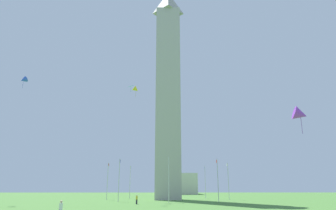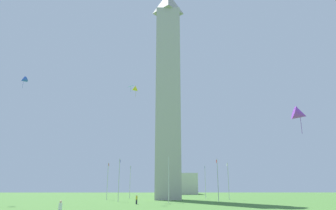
# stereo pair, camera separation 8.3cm
# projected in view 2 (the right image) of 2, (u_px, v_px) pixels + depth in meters

# --- Properties ---
(ground_plane) EXTENTS (260.00, 260.00, 0.00)m
(ground_plane) POSITION_uv_depth(u_px,v_px,m) (168.00, 200.00, 73.87)
(ground_plane) COLOR #477A33
(obelisk_monument) EXTENTS (6.40, 6.40, 58.22)m
(obelisk_monument) POSITION_uv_depth(u_px,v_px,m) (168.00, 87.00, 81.58)
(obelisk_monument) COLOR #B7B2A8
(obelisk_monument) RESTS_ON ground
(flagpole_n) EXTENTS (1.12, 0.14, 8.91)m
(flagpole_n) POSITION_uv_depth(u_px,v_px,m) (168.00, 181.00, 89.64)
(flagpole_n) COLOR silver
(flagpole_n) RESTS_ON ground
(flagpole_ne) EXTENTS (1.12, 0.14, 8.91)m
(flagpole_ne) POSITION_uv_depth(u_px,v_px,m) (130.00, 180.00, 85.33)
(flagpole_ne) COLOR silver
(flagpole_ne) RESTS_ON ground
(flagpole_e) EXTENTS (1.12, 0.14, 8.91)m
(flagpole_e) POSITION_uv_depth(u_px,v_px,m) (108.00, 179.00, 75.09)
(flagpole_e) COLOR silver
(flagpole_e) RESTS_ON ground
(flagpole_se) EXTENTS (1.12, 0.14, 8.91)m
(flagpole_se) POSITION_uv_depth(u_px,v_px,m) (119.00, 178.00, 64.92)
(flagpole_se) COLOR silver
(flagpole_se) RESTS_ON ground
(flagpole_s) EXTENTS (1.12, 0.14, 8.91)m
(flagpole_s) POSITION_uv_depth(u_px,v_px,m) (169.00, 177.00, 60.78)
(flagpole_s) COLOR silver
(flagpole_s) RESTS_ON ground
(flagpole_sw) EXTENTS (1.12, 0.14, 8.91)m
(flagpole_sw) POSITION_uv_depth(u_px,v_px,m) (218.00, 178.00, 65.09)
(flagpole_sw) COLOR silver
(flagpole_sw) RESTS_ON ground
(flagpole_w) EXTENTS (1.12, 0.14, 8.91)m
(flagpole_w) POSITION_uv_depth(u_px,v_px,m) (228.00, 179.00, 75.34)
(flagpole_w) COLOR silver
(flagpole_w) RESTS_ON ground
(flagpole_nw) EXTENTS (1.12, 0.14, 8.91)m
(flagpole_nw) POSITION_uv_depth(u_px,v_px,m) (205.00, 180.00, 85.50)
(flagpole_nw) COLOR silver
(flagpole_nw) RESTS_ON ground
(person_white_shirt) EXTENTS (0.32, 0.32, 1.64)m
(person_white_shirt) POSITION_uv_depth(u_px,v_px,m) (60.00, 210.00, 28.05)
(person_white_shirt) COLOR #2D2D38
(person_white_shirt) RESTS_ON ground
(person_yellow_shirt) EXTENTS (0.32, 0.32, 1.62)m
(person_yellow_shirt) POSITION_uv_depth(u_px,v_px,m) (137.00, 199.00, 53.60)
(person_yellow_shirt) COLOR #2D2D38
(person_yellow_shirt) RESTS_ON ground
(kite_yellow_delta) EXTENTS (2.00, 2.26, 2.96)m
(kite_yellow_delta) POSITION_uv_depth(u_px,v_px,m) (136.00, 89.00, 76.92)
(kite_yellow_delta) COLOR yellow
(kite_cyan_diamond) EXTENTS (1.35, 1.35, 1.61)m
(kite_cyan_diamond) POSITION_uv_depth(u_px,v_px,m) (131.00, 86.00, 69.02)
(kite_cyan_diamond) COLOR #33C6D1
(kite_blue_delta) EXTENTS (2.20, 2.19, 2.78)m
(kite_blue_delta) POSITION_uv_depth(u_px,v_px,m) (24.00, 80.00, 67.56)
(kite_blue_delta) COLOR blue
(kite_purple_delta) EXTENTS (1.83, 2.07, 3.13)m
(kite_purple_delta) POSITION_uv_depth(u_px,v_px,m) (300.00, 114.00, 33.57)
(kite_purple_delta) COLOR purple
(distant_building) EXTENTS (26.82, 17.20, 9.29)m
(distant_building) POSITION_uv_depth(u_px,v_px,m) (177.00, 184.00, 146.47)
(distant_building) COLOR beige
(distant_building) RESTS_ON ground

